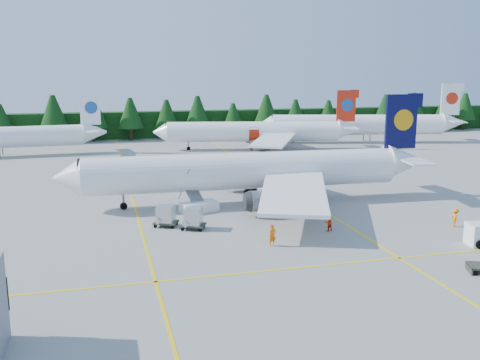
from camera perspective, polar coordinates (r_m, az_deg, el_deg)
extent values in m
plane|color=#9E9E99|center=(48.92, 6.92, -6.57)|extent=(320.00, 320.00, 0.00)
cube|color=yellow|center=(65.04, -11.32, -2.15)|extent=(0.25, 120.00, 0.01)
cube|color=yellow|center=(69.02, 5.48, -1.18)|extent=(0.25, 120.00, 0.01)
cube|color=yellow|center=(43.72, 9.83, -8.89)|extent=(80.00, 0.25, 0.01)
cube|color=black|center=(126.94, -6.79, 5.97)|extent=(220.00, 4.00, 6.00)
cylinder|color=white|center=(61.77, 0.37, 0.98)|extent=(36.23, 5.70, 4.25)
cone|color=white|center=(60.61, -17.95, 0.21)|extent=(3.14, 4.36, 4.25)
cube|color=#070833|center=(68.08, 16.81, 5.98)|extent=(4.04, 0.53, 6.58)
cube|color=white|center=(71.25, 1.27, 1.87)|extent=(10.43, 17.05, 1.20)
cylinder|color=slate|center=(68.30, 0.10, 0.19)|extent=(3.70, 2.37, 2.23)
cube|color=white|center=(54.21, 5.76, -1.26)|extent=(11.50, 17.14, 1.20)
cylinder|color=slate|center=(56.62, 2.79, -2.21)|extent=(3.70, 2.37, 2.23)
cylinder|color=slate|center=(60.92, -12.33, -2.25)|extent=(0.25, 0.25, 1.80)
cylinder|color=white|center=(104.94, 1.44, 5.19)|extent=(33.57, 10.41, 3.94)
cone|color=white|center=(104.98, -8.50, 5.07)|extent=(3.47, 4.40, 3.94)
cube|color=red|center=(107.58, 11.25, 7.76)|extent=(3.73, 1.07, 6.10)
cube|color=white|center=(113.56, 2.57, 5.36)|extent=(7.59, 15.34, 1.12)
cylinder|color=slate|center=(110.90, 1.69, 4.51)|extent=(3.68, 2.68, 2.07)
cube|color=white|center=(97.05, 3.59, 4.30)|extent=(12.37, 15.76, 1.12)
cylinder|color=slate|center=(99.63, 2.27, 3.70)|extent=(3.68, 2.68, 2.07)
cylinder|color=slate|center=(104.98, -5.52, 3.65)|extent=(0.24, 0.24, 1.67)
cube|color=white|center=(104.30, -15.71, 7.34)|extent=(3.67, 0.55, 5.97)
cylinder|color=white|center=(118.28, 12.40, 5.80)|extent=(36.46, 12.69, 4.29)
cone|color=white|center=(115.28, 2.77, 5.91)|extent=(3.92, 4.87, 4.29)
cube|color=white|center=(124.05, 21.55, 8.01)|extent=(4.05, 1.32, 6.65)
cylinder|color=slate|center=(116.16, 5.66, 4.42)|extent=(0.26, 0.26, 1.72)
cube|color=white|center=(58.98, -4.39, -2.84)|extent=(4.45, 3.21, 1.05)
cube|color=slate|center=(60.24, -5.26, -0.92)|extent=(2.60, 4.08, 2.83)
cube|color=slate|center=(61.65, -6.09, 0.57)|extent=(1.98, 1.61, 0.11)
cube|color=silver|center=(51.93, 24.13, -5.32)|extent=(2.17, 2.17, 1.97)
cube|color=black|center=(51.80, 24.17, -4.82)|extent=(1.87, 2.03, 0.84)
cube|color=#2F3527|center=(53.70, -7.90, -4.49)|extent=(2.80, 2.53, 0.15)
cube|color=#BABDBF|center=(53.47, -7.93, -3.58)|extent=(2.10, 2.07, 1.61)
cube|color=#2F3527|center=(52.47, -5.02, -4.81)|extent=(2.80, 2.53, 0.15)
cube|color=#BABDBF|center=(52.22, -5.04, -3.88)|extent=(2.10, 2.07, 1.61)
imported|color=#EA5F04|center=(47.24, 3.48, -5.93)|extent=(0.81, 0.63, 1.96)
imported|color=red|center=(52.27, 9.40, -4.46)|extent=(1.00, 0.88, 1.74)
imported|color=orange|center=(57.04, 21.99, -3.75)|extent=(0.60, 0.82, 1.85)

